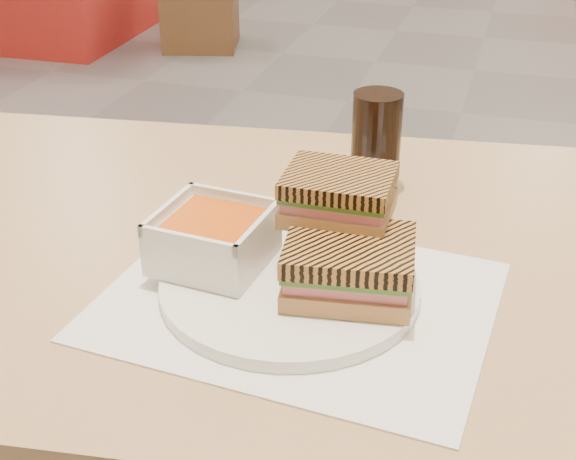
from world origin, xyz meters
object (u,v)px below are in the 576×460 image
(main_table, at_px, (177,315))
(panini_lower, at_px, (349,266))
(bg_chair_0r, at_px, (200,7))
(plate, at_px, (290,286))
(soup_bowl, at_px, (213,240))
(cola_glass, at_px, (376,144))

(main_table, bearing_deg, panini_lower, -18.77)
(main_table, distance_m, bg_chair_0r, 3.47)
(plate, bearing_deg, soup_bowl, 172.24)
(panini_lower, height_order, bg_chair_0r, panini_lower)
(panini_lower, bearing_deg, cola_glass, 95.66)
(plate, xyz_separation_m, bg_chair_0r, (-1.47, 3.27, -0.55))
(main_table, bearing_deg, soup_bowl, -38.37)
(panini_lower, relative_size, cola_glass, 1.03)
(main_table, height_order, cola_glass, cola_glass)
(panini_lower, bearing_deg, bg_chair_0r, 115.15)
(bg_chair_0r, bearing_deg, plate, -65.74)
(cola_glass, bearing_deg, soup_bowl, -116.53)
(soup_bowl, distance_m, bg_chair_0r, 3.58)
(soup_bowl, xyz_separation_m, cola_glass, (0.12, 0.25, 0.02))
(soup_bowl, xyz_separation_m, panini_lower, (0.15, -0.01, 0.00))
(panini_lower, bearing_deg, plate, 178.17)
(plate, xyz_separation_m, cola_glass, (0.04, 0.26, 0.06))
(cola_glass, bearing_deg, panini_lower, -84.34)
(bg_chair_0r, bearing_deg, cola_glass, -63.36)
(cola_glass, bearing_deg, plate, -97.88)
(panini_lower, relative_size, bg_chair_0r, 0.30)
(main_table, relative_size, plate, 4.77)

